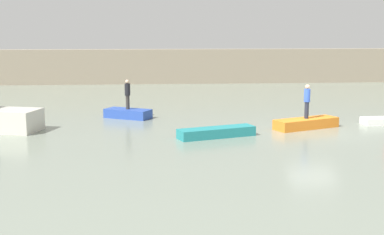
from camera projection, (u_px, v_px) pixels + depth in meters
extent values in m
plane|color=gray|center=(314.00, 132.00, 26.52)|extent=(120.00, 120.00, 0.00)
cube|color=gray|center=(237.00, 66.00, 49.97)|extent=(80.00, 1.20, 3.25)
cube|color=#2B4CAD|center=(128.00, 114.00, 30.50)|extent=(2.89, 2.27, 0.52)
cube|color=teal|center=(217.00, 132.00, 25.13)|extent=(3.93, 2.12, 0.47)
cube|color=orange|center=(306.00, 123.00, 27.34)|extent=(3.72, 2.39, 0.52)
cylinder|color=#38332D|center=(128.00, 102.00, 30.39)|extent=(0.22, 0.22, 0.81)
cylinder|color=black|center=(127.00, 89.00, 30.26)|extent=(0.32, 0.32, 0.70)
sphere|color=beige|center=(127.00, 82.00, 30.18)|extent=(0.22, 0.22, 0.22)
cylinder|color=#232838|center=(307.00, 110.00, 27.22)|extent=(0.22, 0.22, 0.88)
cylinder|color=blue|center=(307.00, 95.00, 27.09)|extent=(0.32, 0.32, 0.67)
sphere|color=tan|center=(307.00, 87.00, 27.02)|extent=(0.23, 0.23, 0.23)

